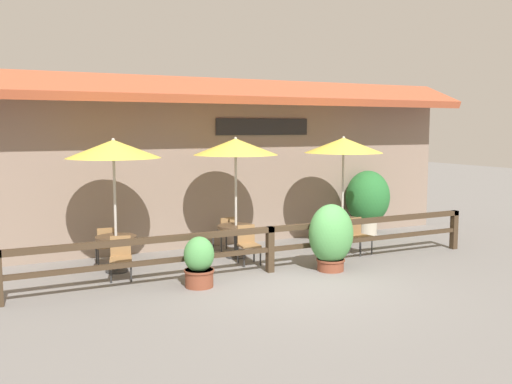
{
  "coord_description": "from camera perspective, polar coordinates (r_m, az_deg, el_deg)",
  "views": [
    {
      "loc": [
        -5.4,
        -9.16,
        2.99
      ],
      "look_at": [
        -0.1,
        1.5,
        1.63
      ],
      "focal_mm": 40.0,
      "sensor_mm": 36.0,
      "label": 1
    }
  ],
  "objects": [
    {
      "name": "patio_umbrella_far",
      "position": [
        14.1,
        8.74,
        4.61
      ],
      "size": [
        1.92,
        1.92,
        2.77
      ],
      "color": "#B7B2A8",
      "rests_on": "ground"
    },
    {
      "name": "potted_plant_entrance_palm",
      "position": [
        10.8,
        -5.71,
        -7.01
      ],
      "size": [
        0.58,
        0.57,
        0.96
      ],
      "color": "brown",
      "rests_on": "ground"
    },
    {
      "name": "building_facade",
      "position": [
        14.35,
        -4.28,
        3.19
      ],
      "size": [
        14.28,
        1.49,
        4.23
      ],
      "color": "gray",
      "rests_on": "ground"
    },
    {
      "name": "ground_plane",
      "position": [
        11.05,
        3.98,
        -9.21
      ],
      "size": [
        60.0,
        60.0,
        0.0
      ],
      "primitive_type": "plane",
      "color": "slate"
    },
    {
      "name": "chair_near_streetside",
      "position": [
        11.59,
        -13.37,
        -6.22
      ],
      "size": [
        0.51,
        0.51,
        0.85
      ],
      "rotation": [
        0.0,
        0.0,
        -0.24
      ],
      "color": "olive",
      "rests_on": "ground"
    },
    {
      "name": "chair_middle_wallside",
      "position": [
        13.78,
        -3.1,
        -4.03
      ],
      "size": [
        0.48,
        0.48,
        0.85
      ],
      "rotation": [
        0.0,
        0.0,
        3.29
      ],
      "color": "olive",
      "rests_on": "ground"
    },
    {
      "name": "patio_umbrella_near",
      "position": [
        11.95,
        -14.07,
        4.17
      ],
      "size": [
        1.92,
        1.92,
        2.77
      ],
      "color": "#B7B2A8",
      "rests_on": "ground"
    },
    {
      "name": "potted_plant_small_flowering",
      "position": [
        16.18,
        11.11,
        -0.69
      ],
      "size": [
        1.27,
        1.14,
        1.79
      ],
      "color": "#B7AD99",
      "rests_on": "ground"
    },
    {
      "name": "dining_table_middle",
      "position": [
        13.12,
        -2.02,
        -4.01
      ],
      "size": [
        0.85,
        0.85,
        0.75
      ],
      "color": "#4C3826",
      "rests_on": "ground"
    },
    {
      "name": "chair_far_streetside",
      "position": [
        13.74,
        10.21,
        -4.16
      ],
      "size": [
        0.48,
        0.48,
        0.85
      ],
      "rotation": [
        0.0,
        0.0,
        0.16
      ],
      "color": "olive",
      "rests_on": "ground"
    },
    {
      "name": "dining_table_far",
      "position": [
        14.29,
        8.61,
        -3.22
      ],
      "size": [
        0.85,
        0.85,
        0.75
      ],
      "color": "#4C3826",
      "rests_on": "ground"
    },
    {
      "name": "potted_plant_broad_leaf",
      "position": [
        12.0,
        7.51,
        -4.42
      ],
      "size": [
        0.95,
        0.86,
        1.4
      ],
      "color": "brown",
      "rests_on": "ground"
    },
    {
      "name": "patio_railing",
      "position": [
        11.78,
        1.41,
        -4.73
      ],
      "size": [
        10.4,
        0.14,
        0.95
      ],
      "color": "#3D2D1E",
      "rests_on": "ground"
    },
    {
      "name": "chair_far_wallside",
      "position": [
        14.88,
        7.01,
        -3.29
      ],
      "size": [
        0.47,
        0.47,
        0.85
      ],
      "rotation": [
        0.0,
        0.0,
        3.01
      ],
      "color": "olive",
      "rests_on": "ground"
    },
    {
      "name": "patio_umbrella_middle",
      "position": [
        12.91,
        -2.05,
        4.52
      ],
      "size": [
        1.92,
        1.92,
        2.77
      ],
      "color": "#B7B2A8",
      "rests_on": "ground"
    },
    {
      "name": "chair_near_wallside",
      "position": [
        12.79,
        -14.75,
        -5.06
      ],
      "size": [
        0.45,
        0.45,
        0.85
      ],
      "rotation": [
        0.0,
        0.0,
        3.06
      ],
      "color": "olive",
      "rests_on": "ground"
    },
    {
      "name": "chair_middle_streetside",
      "position": [
        12.52,
        -0.8,
        -5.09
      ],
      "size": [
        0.45,
        0.45,
        0.85
      ],
      "rotation": [
        0.0,
        0.0,
        -0.08
      ],
      "color": "olive",
      "rests_on": "ground"
    },
    {
      "name": "dining_table_near",
      "position": [
        12.18,
        -13.82,
        -5.03
      ],
      "size": [
        0.85,
        0.85,
        0.75
      ],
      "color": "#4C3826",
      "rests_on": "ground"
    }
  ]
}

